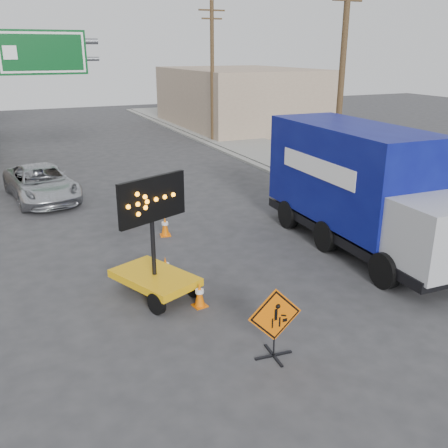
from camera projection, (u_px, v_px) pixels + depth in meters
ground at (303, 344)px, 10.81m from camera, size 100.00×100.00×0.00m
curb_right at (265, 168)px, 26.48m from camera, size 0.40×60.00×0.12m
sidewalk_right at (302, 164)px, 27.36m from camera, size 4.00×60.00×0.15m
building_right_far at (240, 98)px, 40.90m from camera, size 10.00×14.00×4.60m
highway_gantry at (14, 72)px, 22.89m from camera, size 6.18×0.38×6.90m
utility_pole_near at (341, 83)px, 20.95m from camera, size 1.80×0.26×9.00m
utility_pole_far at (212, 71)px, 33.02m from camera, size 1.80×0.26×9.00m
construction_sign at (275, 321)px, 10.10m from camera, size 1.17×0.83×1.56m
arrow_board at (154, 270)px, 12.72m from camera, size 2.11×2.57×3.16m
pickup_truck at (41, 183)px, 20.98m from camera, size 3.04×5.42×1.43m
box_truck at (360, 195)px, 15.61m from camera, size 2.74×8.10×3.82m
cone_a at (200, 294)px, 12.29m from camera, size 0.38×0.38×0.65m
cone_b at (165, 268)px, 13.76m from camera, size 0.44×0.44×0.67m
cone_c at (165, 226)px, 16.99m from camera, size 0.41×0.41×0.69m
cone_d at (130, 216)px, 17.92m from camera, size 0.49×0.49×0.77m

